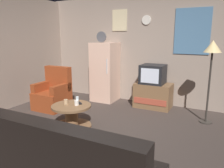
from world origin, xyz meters
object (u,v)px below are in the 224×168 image
object	(u,v)px
fridge	(105,72)
remote_control	(80,103)
wine_glass	(77,100)
armchair	(53,94)
mug_ceramic_tan	(66,102)
tv_stand	(153,95)
coffee_table	(72,116)
crt_tv	(153,74)
mug_ceramic_white	(76,103)
standing_lamp	(212,53)

from	to	relation	value
fridge	remote_control	distance (m)	1.76
wine_glass	armchair	bearing A→B (deg)	151.17
mug_ceramic_tan	tv_stand	bearing A→B (deg)	58.66
coffee_table	fridge	bearing A→B (deg)	99.31
crt_tv	mug_ceramic_white	bearing A→B (deg)	-116.04
standing_lamp	mug_ceramic_white	size ratio (longest dim) A/B	17.67
wine_glass	armchair	size ratio (longest dim) A/B	0.16
fridge	wine_glass	xyz separation A→B (m)	(0.38, -1.75, -0.25)
fridge	standing_lamp	xyz separation A→B (m)	(2.50, -0.45, 0.60)
wine_glass	armchair	xyz separation A→B (m)	(-1.15, 0.63, -0.17)
coffee_table	armchair	world-z (taller)	armchair
tv_stand	remote_control	world-z (taller)	tv_stand
crt_tv	mug_ceramic_tan	bearing A→B (deg)	-120.77
tv_stand	wine_glass	xyz separation A→B (m)	(-0.92, -1.75, 0.22)
crt_tv	tv_stand	bearing A→B (deg)	2.14
fridge	crt_tv	world-z (taller)	fridge
fridge	mug_ceramic_white	distance (m)	1.86
mug_ceramic_white	remote_control	size ratio (longest dim) A/B	0.60
wine_glass	mug_ceramic_white	world-z (taller)	wine_glass
coffee_table	remote_control	world-z (taller)	remote_control
wine_glass	mug_ceramic_tan	xyz separation A→B (m)	(-0.20, -0.08, -0.03)
mug_ceramic_tan	remote_control	bearing A→B (deg)	35.73
fridge	crt_tv	distance (m)	1.27
fridge	tv_stand	xyz separation A→B (m)	(1.30, -0.00, -0.47)
remote_control	armchair	size ratio (longest dim) A/B	0.16
crt_tv	standing_lamp	xyz separation A→B (m)	(1.23, -0.45, 0.56)
coffee_table	remote_control	bearing A→B (deg)	61.21
coffee_table	mug_ceramic_white	distance (m)	0.28
coffee_table	remote_control	distance (m)	0.28
wine_glass	fridge	bearing A→B (deg)	102.25
mug_ceramic_tan	remote_control	xyz separation A→B (m)	(0.20, 0.15, -0.03)
coffee_table	wine_glass	world-z (taller)	wine_glass
standing_lamp	armchair	size ratio (longest dim) A/B	1.66
fridge	armchair	xyz separation A→B (m)	(-0.77, -1.12, -0.42)
coffee_table	mug_ceramic_white	size ratio (longest dim) A/B	8.00
mug_ceramic_white	mug_ceramic_tan	distance (m)	0.22
crt_tv	wine_glass	world-z (taller)	crt_tv
tv_stand	armchair	size ratio (longest dim) A/B	0.87
fridge	mug_ceramic_tan	bearing A→B (deg)	-84.41
crt_tv	mug_ceramic_white	xyz separation A→B (m)	(-0.88, -1.80, -0.32)
tv_stand	armchair	distance (m)	2.35
fridge	remote_control	world-z (taller)	fridge
crt_tv	remote_control	world-z (taller)	crt_tv
wine_glass	remote_control	size ratio (longest dim) A/B	1.00
remote_control	wine_glass	bearing A→B (deg)	-57.80
fridge	armchair	bearing A→B (deg)	-124.53
crt_tv	standing_lamp	distance (m)	1.43
mug_ceramic_tan	armchair	xyz separation A→B (m)	(-0.95, 0.72, -0.14)
fridge	standing_lamp	size ratio (longest dim) A/B	1.11
crt_tv	armchair	bearing A→B (deg)	-151.31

